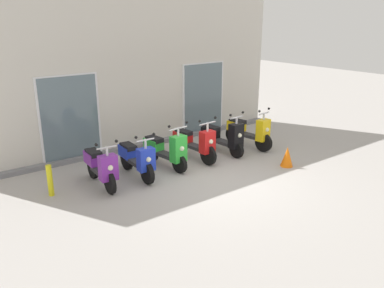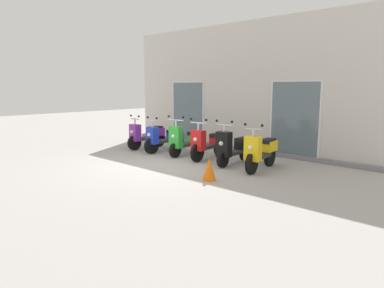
% 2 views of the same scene
% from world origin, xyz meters
% --- Properties ---
extents(ground_plane, '(40.00, 40.00, 0.00)m').
position_xyz_m(ground_plane, '(0.00, 0.00, 0.00)').
color(ground_plane, '#A8A39E').
extents(storefront_facade, '(9.55, 0.50, 4.19)m').
position_xyz_m(storefront_facade, '(-0.00, 3.44, 2.02)').
color(storefront_facade, beige).
rests_on(storefront_facade, ground_plane).
extents(scooter_purple, '(0.52, 1.55, 1.19)m').
position_xyz_m(scooter_purple, '(-2.29, 1.33, 0.48)').
color(scooter_purple, black).
rests_on(scooter_purple, ground_plane).
extents(scooter_blue, '(0.52, 1.62, 1.18)m').
position_xyz_m(scooter_blue, '(-1.37, 1.33, 0.45)').
color(scooter_blue, black).
rests_on(scooter_blue, ground_plane).
extents(scooter_green, '(0.63, 1.58, 1.27)m').
position_xyz_m(scooter_green, '(-0.48, 1.41, 0.47)').
color(scooter_green, black).
rests_on(scooter_green, ground_plane).
extents(scooter_red, '(0.61, 1.66, 1.25)m').
position_xyz_m(scooter_red, '(0.45, 1.43, 0.48)').
color(scooter_red, black).
rests_on(scooter_red, ground_plane).
extents(scooter_black, '(0.55, 1.58, 1.26)m').
position_xyz_m(scooter_black, '(1.41, 1.37, 0.47)').
color(scooter_black, black).
rests_on(scooter_black, ground_plane).
extents(scooter_yellow, '(0.58, 1.63, 1.25)m').
position_xyz_m(scooter_yellow, '(2.34, 1.29, 0.49)').
color(scooter_yellow, black).
rests_on(scooter_yellow, ground_plane).
extents(curb_bollard, '(0.12, 0.12, 0.70)m').
position_xyz_m(curb_bollard, '(-3.39, 1.50, 0.35)').
color(curb_bollard, yellow).
rests_on(curb_bollard, ground_plane).
extents(traffic_cone, '(0.32, 0.32, 0.52)m').
position_xyz_m(traffic_cone, '(2.05, -0.40, 0.26)').
color(traffic_cone, orange).
rests_on(traffic_cone, ground_plane).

